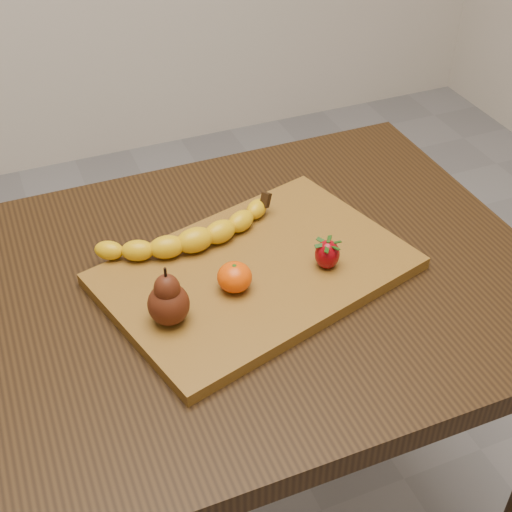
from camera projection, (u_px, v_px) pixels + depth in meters
name	position (u px, v px, depth m)	size (l,w,h in m)	color
table	(223.00, 329.00, 1.15)	(1.00, 0.70, 0.76)	black
cutting_board	(256.00, 271.00, 1.09)	(0.45, 0.30, 0.02)	brown
banana	(195.00, 240.00, 1.10)	(0.25, 0.07, 0.04)	#E6B30A
pear	(168.00, 295.00, 0.96)	(0.06, 0.06, 0.09)	#4B1C0C
mandarin	(235.00, 277.00, 1.03)	(0.05, 0.05, 0.04)	#E64702
strawberry	(327.00, 253.00, 1.07)	(0.04, 0.04, 0.05)	maroon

